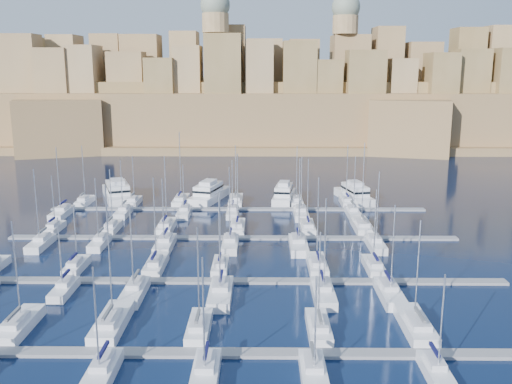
{
  "coord_description": "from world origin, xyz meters",
  "views": [
    {
      "loc": [
        5.35,
        -92.45,
        31.65
      ],
      "look_at": [
        4.38,
        6.0,
        9.9
      ],
      "focal_mm": 40.0,
      "sensor_mm": 36.0,
      "label": 1
    }
  ],
  "objects_px": {
    "sailboat_4": "(319,328)",
    "motor_yacht_b": "(209,193)",
    "motor_yacht_c": "(284,194)",
    "motor_yacht_a": "(118,192)",
    "sailboat_2": "(112,323)",
    "motor_yacht_d": "(354,194)"
  },
  "relations": [
    {
      "from": "sailboat_4",
      "to": "motor_yacht_b",
      "type": "height_order",
      "value": "sailboat_4"
    },
    {
      "from": "sailboat_4",
      "to": "motor_yacht_c",
      "type": "xyz_separation_m",
      "value": [
        -1.55,
        68.99,
        0.99
      ]
    },
    {
      "from": "sailboat_2",
      "to": "motor_yacht_d",
      "type": "relative_size",
      "value": 1.14
    },
    {
      "from": "motor_yacht_b",
      "to": "motor_yacht_d",
      "type": "height_order",
      "value": "same"
    },
    {
      "from": "motor_yacht_b",
      "to": "sailboat_4",
      "type": "bearing_deg",
      "value": -74.43
    },
    {
      "from": "motor_yacht_a",
      "to": "motor_yacht_d",
      "type": "distance_m",
      "value": 57.35
    },
    {
      "from": "sailboat_4",
      "to": "motor_yacht_c",
      "type": "distance_m",
      "value": 69.01
    },
    {
      "from": "motor_yacht_a",
      "to": "motor_yacht_d",
      "type": "bearing_deg",
      "value": -1.68
    },
    {
      "from": "motor_yacht_d",
      "to": "motor_yacht_c",
      "type": "bearing_deg",
      "value": -178.15
    },
    {
      "from": "motor_yacht_c",
      "to": "motor_yacht_d",
      "type": "relative_size",
      "value": 0.92
    },
    {
      "from": "sailboat_4",
      "to": "motor_yacht_c",
      "type": "relative_size",
      "value": 0.88
    },
    {
      "from": "motor_yacht_a",
      "to": "motor_yacht_c",
      "type": "bearing_deg",
      "value": -3.15
    },
    {
      "from": "sailboat_2",
      "to": "motor_yacht_b",
      "type": "bearing_deg",
      "value": 85.21
    },
    {
      "from": "motor_yacht_a",
      "to": "motor_yacht_d",
      "type": "relative_size",
      "value": 1.23
    },
    {
      "from": "motor_yacht_b",
      "to": "motor_yacht_c",
      "type": "bearing_deg",
      "value": -4.07
    },
    {
      "from": "motor_yacht_a",
      "to": "sailboat_4",
      "type": "bearing_deg",
      "value": -59.46
    },
    {
      "from": "sailboat_2",
      "to": "sailboat_4",
      "type": "distance_m",
      "value": 25.4
    },
    {
      "from": "motor_yacht_a",
      "to": "motor_yacht_c",
      "type": "xyz_separation_m",
      "value": [
        40.47,
        -2.23,
        0.0
      ]
    },
    {
      "from": "sailboat_2",
      "to": "motor_yacht_d",
      "type": "height_order",
      "value": "sailboat_2"
    },
    {
      "from": "motor_yacht_a",
      "to": "motor_yacht_b",
      "type": "height_order",
      "value": "same"
    },
    {
      "from": "motor_yacht_b",
      "to": "motor_yacht_d",
      "type": "distance_m",
      "value": 34.89
    },
    {
      "from": "motor_yacht_b",
      "to": "motor_yacht_c",
      "type": "height_order",
      "value": "same"
    }
  ]
}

